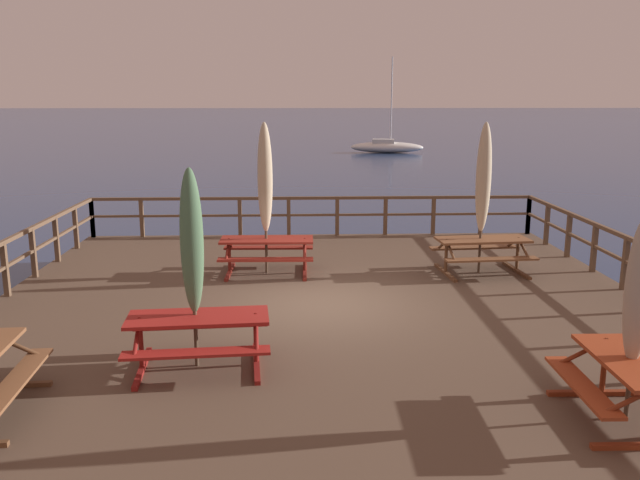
{
  "coord_description": "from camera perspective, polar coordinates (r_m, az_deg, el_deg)",
  "views": [
    {
      "loc": [
        -0.47,
        -11.58,
        4.42
      ],
      "look_at": [
        0.0,
        0.94,
        1.7
      ],
      "focal_mm": 36.65,
      "sensor_mm": 36.0,
      "label": 1
    }
  ],
  "objects": [
    {
      "name": "wooden_deck",
      "position": [
        12.28,
        0.17,
        -7.1
      ],
      "size": [
        12.35,
        12.58,
        0.7
      ],
      "primitive_type": "cube",
      "color": "brown",
      "rests_on": "ground"
    },
    {
      "name": "picnic_table_back_right",
      "position": [
        8.58,
        25.46,
        -10.69
      ],
      "size": [
        1.43,
        1.69,
        0.78
      ],
      "color": "#993819",
      "rests_on": "wooden_deck"
    },
    {
      "name": "picnic_table_front_left",
      "position": [
        14.55,
        14.0,
        -0.66
      ],
      "size": [
        2.08,
        1.56,
        0.78
      ],
      "color": "brown",
      "rests_on": "wooden_deck"
    },
    {
      "name": "sailboat_distant",
      "position": [
        54.88,
        5.83,
        8.12
      ],
      "size": [
        6.19,
        2.57,
        7.72
      ],
      "color": "white",
      "rests_on": "ground"
    },
    {
      "name": "patio_umbrella_tall_front",
      "position": [
        9.08,
        -11.13,
        -0.21
      ],
      "size": [
        0.32,
        0.32,
        2.83
      ],
      "color": "#4C3828",
      "rests_on": "wooden_deck"
    },
    {
      "name": "picnic_table_mid_left",
      "position": [
        14.15,
        -4.65,
        -0.69
      ],
      "size": [
        2.02,
        1.44,
        0.78
      ],
      "color": "maroon",
      "rests_on": "wooden_deck"
    },
    {
      "name": "picnic_table_mid_centre",
      "position": [
        9.36,
        -10.56,
        -7.72
      ],
      "size": [
        2.06,
        1.55,
        0.78
      ],
      "color": "maroon",
      "rests_on": "wooden_deck"
    },
    {
      "name": "patio_umbrella_tall_back_left",
      "position": [
        13.93,
        -4.82,
        5.38
      ],
      "size": [
        0.32,
        0.32,
        3.25
      ],
      "color": "#4C3828",
      "rests_on": "wooden_deck"
    },
    {
      "name": "ground_plane",
      "position": [
        12.4,
        0.16,
        -8.62
      ],
      "size": [
        600.0,
        600.0,
        0.0
      ],
      "primitive_type": "plane",
      "color": "navy"
    },
    {
      "name": "patio_umbrella_tall_mid_left",
      "position": [
        8.32,
        26.09,
        -4.14
      ],
      "size": [
        0.32,
        0.32,
        2.45
      ],
      "color": "#4C3828",
      "rests_on": "wooden_deck"
    },
    {
      "name": "railing_waterside_far",
      "position": [
        17.98,
        -0.62,
        2.66
      ],
      "size": [
        12.15,
        0.1,
        1.09
      ],
      "color": "brown",
      "rests_on": "wooden_deck"
    },
    {
      "name": "patio_umbrella_short_front",
      "position": [
        14.31,
        14.09,
        5.24
      ],
      "size": [
        0.32,
        0.32,
        3.25
      ],
      "color": "#4C3828",
      "rests_on": "wooden_deck"
    }
  ]
}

